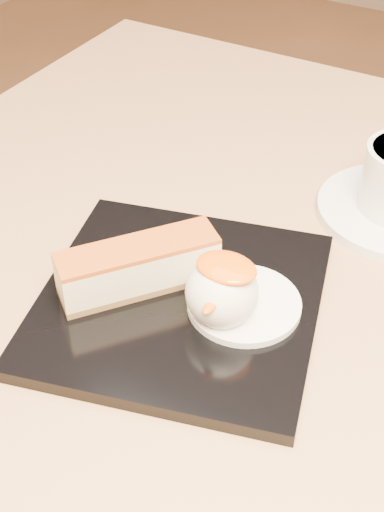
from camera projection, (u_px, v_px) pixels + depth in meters
The scene contains 7 objects.
table at pixel (244, 376), 0.72m from camera, with size 0.80×0.80×0.72m.
dessert_plate at pixel (180, 302), 0.57m from camera, with size 0.22×0.22×0.01m, color black.
cheesecake at pixel (138, 266), 0.57m from camera, with size 0.11×0.12×0.04m.
cream_smear at pixel (244, 304), 0.56m from camera, with size 0.09×0.09×0.01m, color white.
ice_cream_scoop at pixel (222, 292), 0.53m from camera, with size 0.06×0.06×0.06m, color white.
mango_sauce at pixel (226, 267), 0.52m from camera, with size 0.05×0.04×0.01m, color #F65E07.
mint_sprig at pixel (225, 271), 0.58m from camera, with size 0.03×0.02×0.00m.
Camera 1 is at (0.19, -0.44, 1.12)m, focal length 50.00 mm.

